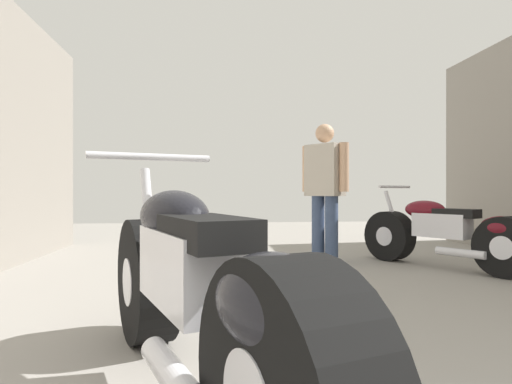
% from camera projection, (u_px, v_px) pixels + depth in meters
% --- Properties ---
extents(ground_plane, '(17.65, 17.65, 0.00)m').
position_uv_depth(ground_plane, '(335.00, 303.00, 3.36)').
color(ground_plane, gray).
extents(motorcycle_maroon_cruiser, '(1.06, 2.21, 1.06)m').
position_uv_depth(motorcycle_maroon_cruiser, '(193.00, 294.00, 1.74)').
color(motorcycle_maroon_cruiser, black).
rests_on(motorcycle_maroon_cruiser, ground_plane).
extents(motorcycle_black_naked, '(1.21, 1.82, 0.93)m').
position_uv_depth(motorcycle_black_naked, '(445.00, 234.00, 4.85)').
color(motorcycle_black_naked, black).
rests_on(motorcycle_black_naked, ground_plane).
extents(mechanic_in_blue, '(0.49, 0.59, 1.66)m').
position_uv_depth(mechanic_in_blue, '(325.00, 184.00, 5.21)').
color(mechanic_in_blue, '#384766').
rests_on(mechanic_in_blue, ground_plane).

